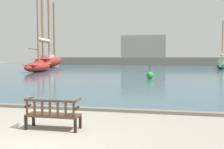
# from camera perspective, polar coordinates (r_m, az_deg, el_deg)

# --- Properties ---
(ground_plane) EXTENTS (160.00, 160.00, 0.00)m
(ground_plane) POSITION_cam_1_polar(r_m,az_deg,el_deg) (6.79, -16.68, -14.65)
(ground_plane) COLOR gray
(harbor_water) EXTENTS (100.00, 80.00, 0.08)m
(harbor_water) POSITION_cam_1_polar(r_m,az_deg,el_deg) (49.81, 7.63, 1.71)
(harbor_water) COLOR #385666
(harbor_water) RESTS_ON ground
(quay_edge_kerb) EXTENTS (40.00, 0.30, 0.12)m
(quay_edge_kerb) POSITION_cam_1_polar(r_m,az_deg,el_deg) (10.21, -6.48, -7.77)
(quay_edge_kerb) COLOR slate
(quay_edge_kerb) RESTS_ON ground
(park_bench) EXTENTS (1.60, 0.52, 0.92)m
(park_bench) POSITION_cam_1_polar(r_m,az_deg,el_deg) (7.67, -13.40, -8.73)
(park_bench) COLOR black
(park_bench) RESTS_ON ground
(sailboat_outer_starboard) EXTENTS (4.94, 14.14, 16.13)m
(sailboat_outer_starboard) POSITION_cam_1_polar(r_m,az_deg,el_deg) (49.90, -14.25, 3.38)
(sailboat_outer_starboard) COLOR maroon
(sailboat_outer_starboard) RESTS_ON harbor_water
(sailboat_far_port) EXTENTS (3.27, 6.50, 8.08)m
(sailboat_far_port) POSITION_cam_1_polar(r_m,az_deg,el_deg) (45.96, 23.75, 2.04)
(sailboat_far_port) COLOR #2D6647
(sailboat_far_port) RESTS_ON harbor_water
(sailboat_distant_harbor) EXTENTS (3.07, 9.31, 9.71)m
(sailboat_distant_harbor) POSITION_cam_1_polar(r_m,az_deg,el_deg) (35.37, -16.54, 1.86)
(sailboat_distant_harbor) COLOR maroon
(sailboat_distant_harbor) RESTS_ON harbor_water
(channel_buoy) EXTENTS (0.66, 0.66, 1.36)m
(channel_buoy) POSITION_cam_1_polar(r_m,az_deg,el_deg) (23.53, 8.65, -0.13)
(channel_buoy) COLOR green
(channel_buoy) RESTS_ON harbor_water
(far_breakwater) EXTENTS (42.93, 2.40, 6.98)m
(far_breakwater) POSITION_cam_1_polar(r_m,az_deg,el_deg) (58.37, 7.81, 4.14)
(far_breakwater) COLOR slate
(far_breakwater) RESTS_ON ground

